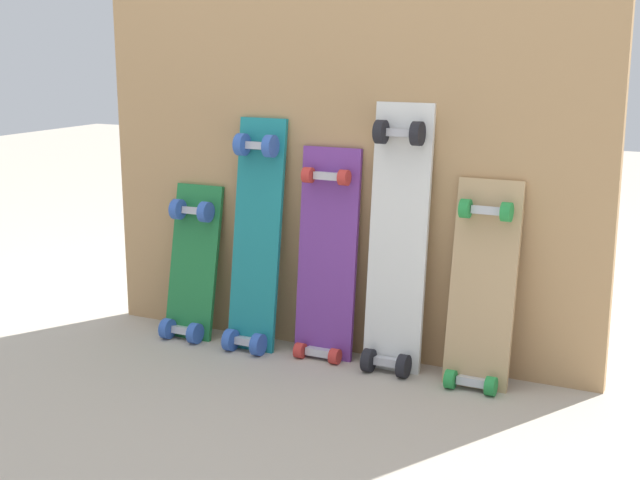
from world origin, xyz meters
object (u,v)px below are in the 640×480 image
skateboard_green (192,271)px  skateboard_teal (255,244)px  skateboard_white (396,249)px  skateboard_purple (327,265)px  skateboard_natural (481,296)px

skateboard_green → skateboard_teal: bearing=0.2°
skateboard_teal → skateboard_white: bearing=2.0°
skateboard_purple → skateboard_natural: bearing=-2.3°
skateboard_white → skateboard_natural: skateboard_white is taller
skateboard_green → skateboard_natural: skateboard_natural is taller
skateboard_teal → skateboard_natural: (0.76, 0.01, -0.08)m
skateboard_purple → skateboard_natural: skateboard_purple is taller
skateboard_purple → skateboard_white: bearing=-2.1°
skateboard_natural → skateboard_white: bearing=177.6°
skateboard_teal → skateboard_purple: bearing=5.9°
skateboard_green → skateboard_teal: 0.28m
skateboard_green → skateboard_natural: size_ratio=0.86×
skateboard_teal → skateboard_natural: skateboard_teal is taller
skateboard_green → skateboard_teal: size_ratio=0.71×
skateboard_green → skateboard_natural: bearing=0.4°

